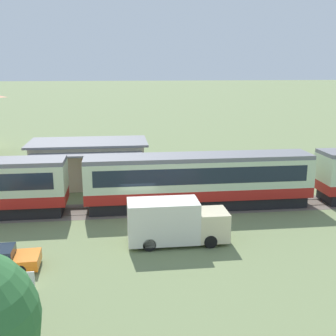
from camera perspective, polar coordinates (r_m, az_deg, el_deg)
The scene contains 5 objects.
ground_plane at distance 31.77m, azimuth -4.17°, elevation -6.11°, with size 600.00×600.00×0.00m, color #707F51.
passenger_train at distance 32.46m, azimuth 4.65°, elevation -1.42°, with size 54.93×3.09×4.16m.
railway_track at distance 32.65m, azimuth -1.04°, elevation -5.51°, with size 122.57×3.60×0.04m.
station_building at distance 39.33m, azimuth -10.65°, elevation 0.70°, with size 10.63×6.84×4.09m.
delivery_truck_cream at distance 26.08m, azimuth 0.86°, elevation -7.31°, with size 6.19×2.21×2.76m.
Camera 1 is at (-1.38, -29.88, 10.70)m, focal length 45.00 mm.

